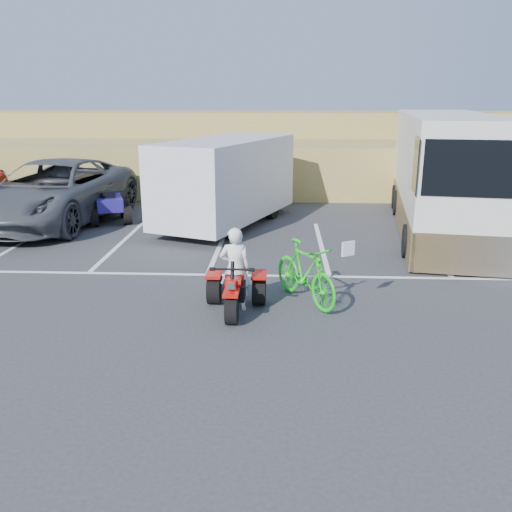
{
  "coord_description": "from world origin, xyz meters",
  "views": [
    {
      "loc": [
        1.61,
        -8.99,
        3.85
      ],
      "look_at": [
        1.17,
        0.57,
        1.0
      ],
      "focal_mm": 38.0,
      "sensor_mm": 36.0,
      "label": 1
    }
  ],
  "objects_px": {
    "quad_atv_blue": "(110,222)",
    "red_trike_atv": "(235,312)",
    "grey_pickup": "(54,192)",
    "cargo_trailer": "(226,179)",
    "rv_motorhome": "(442,181)",
    "quad_atv_green": "(172,222)",
    "green_dirt_bike": "(305,272)",
    "rider": "(235,269)"
  },
  "relations": [
    {
      "from": "red_trike_atv",
      "to": "rider",
      "type": "height_order",
      "value": "rider"
    },
    {
      "from": "green_dirt_bike",
      "to": "rv_motorhome",
      "type": "height_order",
      "value": "rv_motorhome"
    },
    {
      "from": "red_trike_atv",
      "to": "rv_motorhome",
      "type": "height_order",
      "value": "rv_motorhome"
    },
    {
      "from": "green_dirt_bike",
      "to": "cargo_trailer",
      "type": "xyz_separation_m",
      "value": [
        -2.14,
        6.4,
        0.81
      ]
    },
    {
      "from": "quad_atv_green",
      "to": "red_trike_atv",
      "type": "bearing_deg",
      "value": -91.36
    },
    {
      "from": "grey_pickup",
      "to": "cargo_trailer",
      "type": "distance_m",
      "value": 5.42
    },
    {
      "from": "red_trike_atv",
      "to": "rider",
      "type": "xyz_separation_m",
      "value": [
        0.0,
        0.15,
        0.79
      ]
    },
    {
      "from": "rv_motorhome",
      "to": "quad_atv_green",
      "type": "distance_m",
      "value": 8.27
    },
    {
      "from": "rider",
      "to": "grey_pickup",
      "type": "relative_size",
      "value": 0.23
    },
    {
      "from": "cargo_trailer",
      "to": "quad_atv_green",
      "type": "relative_size",
      "value": 3.71
    },
    {
      "from": "red_trike_atv",
      "to": "quad_atv_blue",
      "type": "relative_size",
      "value": 0.92
    },
    {
      "from": "grey_pickup",
      "to": "rv_motorhome",
      "type": "distance_m",
      "value": 11.79
    },
    {
      "from": "quad_atv_blue",
      "to": "quad_atv_green",
      "type": "height_order",
      "value": "quad_atv_blue"
    },
    {
      "from": "red_trike_atv",
      "to": "green_dirt_bike",
      "type": "relative_size",
      "value": 0.77
    },
    {
      "from": "grey_pickup",
      "to": "quad_atv_blue",
      "type": "bearing_deg",
      "value": 10.68
    },
    {
      "from": "red_trike_atv",
      "to": "green_dirt_bike",
      "type": "xyz_separation_m",
      "value": [
        1.31,
        0.59,
        0.6
      ]
    },
    {
      "from": "cargo_trailer",
      "to": "rv_motorhome",
      "type": "bearing_deg",
      "value": 19.04
    },
    {
      "from": "rider",
      "to": "quad_atv_blue",
      "type": "bearing_deg",
      "value": -56.65
    },
    {
      "from": "quad_atv_blue",
      "to": "red_trike_atv",
      "type": "bearing_deg",
      "value": -78.69
    },
    {
      "from": "green_dirt_bike",
      "to": "quad_atv_blue",
      "type": "relative_size",
      "value": 1.2
    },
    {
      "from": "rv_motorhome",
      "to": "quad_atv_green",
      "type": "relative_size",
      "value": 5.82
    },
    {
      "from": "red_trike_atv",
      "to": "grey_pickup",
      "type": "relative_size",
      "value": 0.22
    },
    {
      "from": "red_trike_atv",
      "to": "green_dirt_bike",
      "type": "distance_m",
      "value": 1.55
    },
    {
      "from": "cargo_trailer",
      "to": "quad_atv_green",
      "type": "distance_m",
      "value": 2.27
    },
    {
      "from": "grey_pickup",
      "to": "quad_atv_green",
      "type": "bearing_deg",
      "value": 7.79
    },
    {
      "from": "grey_pickup",
      "to": "quad_atv_green",
      "type": "xyz_separation_m",
      "value": [
        3.64,
        0.12,
        -0.96
      ]
    },
    {
      "from": "rv_motorhome",
      "to": "grey_pickup",
      "type": "bearing_deg",
      "value": -173.29
    },
    {
      "from": "rider",
      "to": "cargo_trailer",
      "type": "bearing_deg",
      "value": -82.43
    },
    {
      "from": "cargo_trailer",
      "to": "rv_motorhome",
      "type": "relative_size",
      "value": 0.64
    },
    {
      "from": "red_trike_atv",
      "to": "cargo_trailer",
      "type": "distance_m",
      "value": 7.18
    },
    {
      "from": "cargo_trailer",
      "to": "rv_motorhome",
      "type": "height_order",
      "value": "rv_motorhome"
    },
    {
      "from": "green_dirt_bike",
      "to": "cargo_trailer",
      "type": "height_order",
      "value": "cargo_trailer"
    },
    {
      "from": "rv_motorhome",
      "to": "quad_atv_green",
      "type": "xyz_separation_m",
      "value": [
        -8.13,
        0.5,
        -1.43
      ]
    },
    {
      "from": "green_dirt_bike",
      "to": "quad_atv_green",
      "type": "xyz_separation_m",
      "value": [
        -3.9,
        6.65,
        -0.6
      ]
    },
    {
      "from": "grey_pickup",
      "to": "quad_atv_green",
      "type": "height_order",
      "value": "grey_pickup"
    },
    {
      "from": "rv_motorhome",
      "to": "quad_atv_blue",
      "type": "xyz_separation_m",
      "value": [
        -10.11,
        0.52,
        -1.43
      ]
    },
    {
      "from": "rider",
      "to": "grey_pickup",
      "type": "height_order",
      "value": "grey_pickup"
    },
    {
      "from": "grey_pickup",
      "to": "cargo_trailer",
      "type": "bearing_deg",
      "value": 4.53
    },
    {
      "from": "grey_pickup",
      "to": "red_trike_atv",
      "type": "bearing_deg",
      "value": -42.88
    },
    {
      "from": "red_trike_atv",
      "to": "cargo_trailer",
      "type": "bearing_deg",
      "value": 97.4
    },
    {
      "from": "rider",
      "to": "green_dirt_bike",
      "type": "xyz_separation_m",
      "value": [
        1.3,
        0.44,
        -0.19
      ]
    },
    {
      "from": "red_trike_atv",
      "to": "quad_atv_green",
      "type": "height_order",
      "value": "quad_atv_green"
    }
  ]
}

